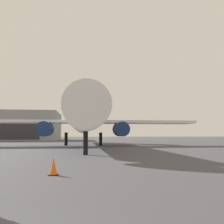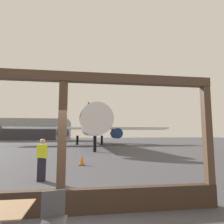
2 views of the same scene
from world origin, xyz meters
name	(u,v)px [view 2 (image 2 of 2)]	position (x,y,z in m)	size (l,w,h in m)	color
ground_plane	(80,144)	(0.00, 40.00, 0.00)	(220.00, 220.00, 0.00)	#424247
window_frame	(62,160)	(0.00, 0.00, 1.28)	(8.05, 0.24, 3.49)	#38281E
cafe_chair_window_left	(54,215)	(0.04, -1.46, 0.56)	(0.46, 0.46, 0.93)	#4C4C51
airplane	(90,126)	(1.87, 31.59, 3.50)	(30.35, 35.31, 10.25)	silver
ground_crew_worker	(42,159)	(-1.16, 3.66, 0.90)	(0.41, 0.45, 1.74)	black
traffic_cone	(82,160)	(0.47, 7.84, 0.32)	(0.36, 0.36, 0.68)	orange
distant_hangar	(36,130)	(-15.91, 67.46, 3.55)	(23.20, 17.90, 7.11)	gray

